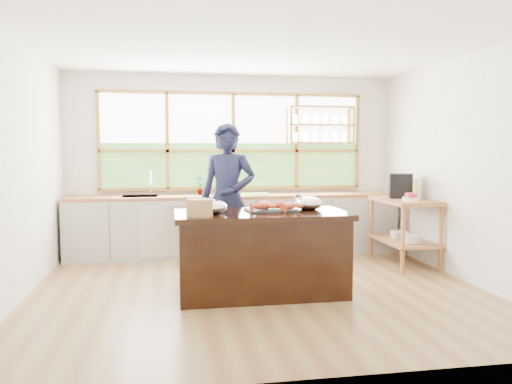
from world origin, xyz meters
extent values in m
plane|color=olive|center=(0.00, 0.00, 0.00)|extent=(5.00, 5.00, 0.00)
cube|color=white|center=(0.00, 2.25, 1.35)|extent=(5.00, 0.02, 2.70)
cube|color=white|center=(0.00, -2.25, 1.35)|extent=(5.00, 0.02, 2.70)
cube|color=white|center=(-2.50, 0.00, 1.35)|extent=(0.02, 4.50, 2.70)
cube|color=white|center=(2.50, 0.00, 1.35)|extent=(0.02, 4.50, 2.70)
cube|color=white|center=(0.00, 0.00, 2.70)|extent=(5.00, 4.50, 0.02)
cube|color=#AA7F35|center=(0.00, 2.22, 1.70)|extent=(4.05, 0.06, 1.50)
cube|color=white|center=(0.00, 2.24, 2.05)|extent=(3.98, 0.01, 0.75)
cube|color=#255A1A|center=(0.00, 2.24, 1.32)|extent=(3.98, 0.01, 0.70)
cube|color=#AA7F35|center=(1.35, 2.11, 2.23)|extent=(1.00, 0.28, 0.03)
cube|color=#AA7F35|center=(1.35, 2.11, 1.95)|extent=(1.00, 0.28, 0.03)
cube|color=#AA7F35|center=(1.35, 2.11, 1.67)|extent=(1.00, 0.28, 0.03)
cube|color=#AA7F35|center=(0.85, 2.11, 1.95)|extent=(0.03, 0.28, 0.55)
cube|color=#AA7F35|center=(1.85, 2.11, 1.95)|extent=(0.03, 0.28, 0.55)
cube|color=#A6A29C|center=(0.00, 1.94, 0.42)|extent=(4.90, 0.62, 0.85)
cube|color=silver|center=(-1.10, 1.62, 0.43)|extent=(0.60, 0.01, 0.72)
cube|color=#A16E38|center=(0.00, 1.94, 0.88)|extent=(4.90, 0.62, 0.05)
cube|color=silver|center=(-1.40, 1.94, 0.82)|extent=(0.50, 0.42, 0.16)
cube|color=#A16E38|center=(2.45, 0.40, 0.45)|extent=(0.04, 0.04, 0.90)
cube|color=#A16E38|center=(2.45, 1.40, 0.45)|extent=(0.04, 0.04, 0.90)
cube|color=#A16E38|center=(1.93, 0.40, 0.45)|extent=(0.04, 0.04, 0.90)
cube|color=#A16E38|center=(1.93, 1.40, 0.45)|extent=(0.04, 0.04, 0.90)
cube|color=#A16E38|center=(2.19, 0.90, 0.32)|extent=(0.62, 1.10, 0.03)
cube|color=#A16E38|center=(2.19, 0.90, 0.88)|extent=(0.62, 1.10, 0.05)
cylinder|color=silver|center=(2.19, 0.65, 0.39)|extent=(0.24, 0.24, 0.11)
cylinder|color=silver|center=(2.19, 1.05, 0.38)|extent=(0.24, 0.24, 0.09)
cube|color=black|center=(0.00, -0.20, 0.42)|extent=(1.77, 0.82, 0.84)
cube|color=black|center=(0.00, -0.20, 0.87)|extent=(1.85, 0.90, 0.06)
imported|color=#151833|center=(-0.27, 0.68, 0.95)|extent=(0.80, 0.65, 1.89)
imported|color=slate|center=(-0.53, 2.00, 1.05)|extent=(0.18, 0.14, 0.30)
cube|color=#6CD14C|center=(0.30, 1.94, 0.91)|extent=(0.41, 0.32, 0.01)
cube|color=black|center=(2.19, 1.05, 1.07)|extent=(0.39, 0.40, 0.34)
cylinder|color=#B3C859|center=(2.24, 0.70, 1.04)|extent=(0.09, 0.09, 0.28)
cylinder|color=silver|center=(2.14, 0.62, 0.93)|extent=(0.22, 0.22, 0.05)
sphere|color=#B82830|center=(2.19, 0.62, 0.97)|extent=(0.07, 0.07, 0.07)
sphere|color=#B82830|center=(2.16, 0.67, 0.97)|extent=(0.07, 0.07, 0.07)
sphere|color=#B82830|center=(2.10, 0.65, 0.97)|extent=(0.07, 0.07, 0.07)
sphere|color=#B82830|center=(2.10, 0.59, 0.97)|extent=(0.07, 0.07, 0.07)
sphere|color=#B82830|center=(2.16, 0.58, 0.97)|extent=(0.07, 0.07, 0.07)
cube|color=black|center=(0.13, -0.13, 0.91)|extent=(0.57, 0.43, 0.02)
ellipsoid|color=#C54D23|center=(0.01, -0.18, 0.96)|extent=(0.23, 0.15, 0.08)
ellipsoid|color=#C54D23|center=(0.21, -0.11, 0.96)|extent=(0.23, 0.14, 0.08)
ellipsoid|color=#C54D23|center=(0.31, -0.23, 0.96)|extent=(0.21, 0.21, 0.08)
ellipsoid|color=#C54D23|center=(0.08, -0.01, 0.96)|extent=(0.18, 0.23, 0.08)
ellipsoid|color=silver|center=(-0.54, -0.22, 0.97)|extent=(0.33, 0.33, 0.16)
ellipsoid|color=silver|center=(0.56, -0.05, 0.97)|extent=(0.32, 0.32, 0.15)
cylinder|color=white|center=(0.31, -0.55, 0.90)|extent=(0.06, 0.06, 0.01)
cylinder|color=white|center=(0.31, -0.55, 0.97)|extent=(0.01, 0.01, 0.13)
ellipsoid|color=white|center=(0.31, -0.55, 1.07)|extent=(0.08, 0.08, 0.10)
cylinder|color=#B0754C|center=(-0.68, -0.41, 0.99)|extent=(0.27, 0.27, 0.17)
cylinder|color=silver|center=(-0.71, -0.05, 0.94)|extent=(0.13, 0.31, 0.08)
camera|label=1|loc=(-0.96, -5.42, 1.56)|focal=35.00mm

